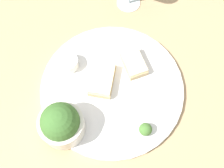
% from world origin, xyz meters
% --- Properties ---
extents(ground_plane, '(4.00, 4.00, 0.00)m').
position_xyz_m(ground_plane, '(0.00, 0.00, 0.00)').
color(ground_plane, tan).
extents(dinner_plate, '(0.36, 0.36, 0.01)m').
position_xyz_m(dinner_plate, '(0.00, 0.00, 0.01)').
color(dinner_plate, white).
rests_on(dinner_plate, ground_plane).
extents(salad_bowl, '(0.10, 0.10, 0.10)m').
position_xyz_m(salad_bowl, '(-0.07, 0.13, 0.06)').
color(salad_bowl, silver).
rests_on(salad_bowl, dinner_plate).
extents(sauce_ramekin, '(0.05, 0.05, 0.03)m').
position_xyz_m(sauce_ramekin, '(0.08, 0.09, 0.03)').
color(sauce_ramekin, white).
rests_on(sauce_ramekin, dinner_plate).
extents(cheese_toast_near, '(0.10, 0.09, 0.03)m').
position_xyz_m(cheese_toast_near, '(0.02, 0.02, 0.03)').
color(cheese_toast_near, '#D1B27F').
rests_on(cheese_toast_near, dinner_plate).
extents(cheese_toast_far, '(0.08, 0.06, 0.03)m').
position_xyz_m(cheese_toast_far, '(0.05, -0.07, 0.03)').
color(cheese_toast_far, '#D1B27F').
rests_on(cheese_toast_far, dinner_plate).
extents(garnish, '(0.03, 0.03, 0.03)m').
position_xyz_m(garnish, '(-0.13, -0.05, 0.03)').
color(garnish, '#477533').
rests_on(garnish, dinner_plate).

